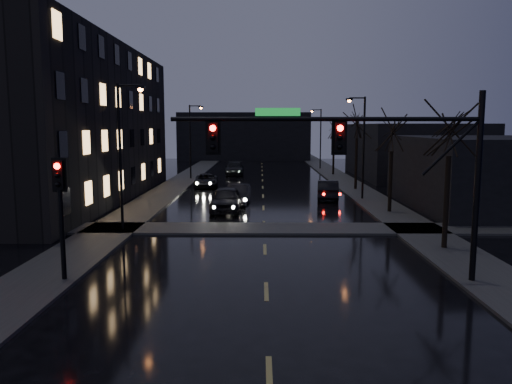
{
  "coord_description": "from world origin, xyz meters",
  "views": [
    {
      "loc": [
        -0.21,
        -8.88,
        5.75
      ],
      "look_at": [
        -0.38,
        10.4,
        3.2
      ],
      "focal_mm": 35.0,
      "sensor_mm": 36.0,
      "label": 1
    }
  ],
  "objects_px": {
    "oncoming_car_c": "(206,181)",
    "oncoming_car_b": "(238,194)",
    "lead_car": "(328,190)",
    "oncoming_car_d": "(235,168)",
    "oncoming_car_a": "(226,199)"
  },
  "relations": [
    {
      "from": "oncoming_car_c",
      "to": "oncoming_car_b",
      "type": "bearing_deg",
      "value": -75.33
    },
    {
      "from": "oncoming_car_b",
      "to": "lead_car",
      "type": "bearing_deg",
      "value": 23.21
    },
    {
      "from": "oncoming_car_d",
      "to": "lead_car",
      "type": "relative_size",
      "value": 1.15
    },
    {
      "from": "oncoming_car_c",
      "to": "lead_car",
      "type": "bearing_deg",
      "value": -40.15
    },
    {
      "from": "oncoming_car_c",
      "to": "lead_car",
      "type": "xyz_separation_m",
      "value": [
        10.47,
        -7.56,
        0.11
      ]
    },
    {
      "from": "oncoming_car_c",
      "to": "oncoming_car_d",
      "type": "height_order",
      "value": "oncoming_car_d"
    },
    {
      "from": "oncoming_car_b",
      "to": "lead_car",
      "type": "xyz_separation_m",
      "value": [
        7.01,
        2.49,
        0.03
      ]
    },
    {
      "from": "oncoming_car_a",
      "to": "lead_car",
      "type": "relative_size",
      "value": 1.07
    },
    {
      "from": "oncoming_car_b",
      "to": "oncoming_car_c",
      "type": "height_order",
      "value": "oncoming_car_b"
    },
    {
      "from": "oncoming_car_c",
      "to": "lead_car",
      "type": "distance_m",
      "value": 12.91
    },
    {
      "from": "oncoming_car_a",
      "to": "oncoming_car_b",
      "type": "relative_size",
      "value": 1.12
    },
    {
      "from": "oncoming_car_c",
      "to": "oncoming_car_d",
      "type": "distance_m",
      "value": 12.5
    },
    {
      "from": "oncoming_car_a",
      "to": "oncoming_car_d",
      "type": "relative_size",
      "value": 0.93
    },
    {
      "from": "oncoming_car_a",
      "to": "oncoming_car_c",
      "type": "bearing_deg",
      "value": 102.34
    },
    {
      "from": "oncoming_car_a",
      "to": "oncoming_car_b",
      "type": "xyz_separation_m",
      "value": [
        0.66,
        3.25,
        -0.12
      ]
    }
  ]
}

